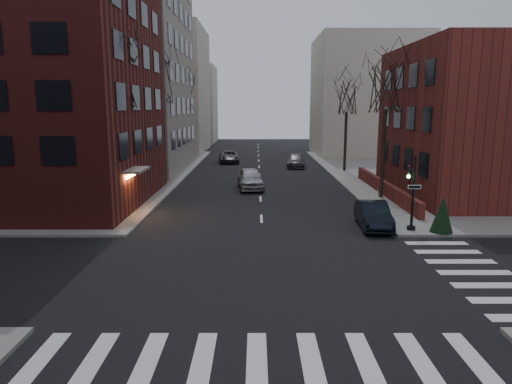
{
  "coord_description": "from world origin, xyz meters",
  "views": [
    {
      "loc": [
        -0.32,
        -14.67,
        6.66
      ],
      "look_at": [
        -0.33,
        10.1,
        2.0
      ],
      "focal_mm": 32.0,
      "sensor_mm": 36.0,
      "label": 1
    }
  ],
  "objects_px": {
    "tree_left_b": "(159,80)",
    "tree_left_c": "(184,95)",
    "tree_left_a": "(118,76)",
    "tree_right_a": "(386,86)",
    "tree_right_b": "(347,97)",
    "sandwich_board": "(376,198)",
    "parked_sedan": "(373,215)",
    "evergreen_shrub": "(442,214)",
    "car_lane_far": "(229,157)",
    "traffic_signal": "(412,198)",
    "streetlamp_near": "(158,137)",
    "streetlamp_far": "(192,126)",
    "car_lane_silver": "(250,179)",
    "car_lane_gray": "(296,161)"
  },
  "relations": [
    {
      "from": "tree_left_b",
      "to": "tree_left_c",
      "type": "bearing_deg",
      "value": 90.0
    },
    {
      "from": "tree_left_a",
      "to": "tree_right_a",
      "type": "bearing_deg",
      "value": 12.8
    },
    {
      "from": "tree_right_a",
      "to": "streetlamp_far",
      "type": "height_order",
      "value": "tree_right_a"
    },
    {
      "from": "tree_right_a",
      "to": "sandwich_board",
      "type": "bearing_deg",
      "value": -111.39
    },
    {
      "from": "evergreen_shrub",
      "to": "streetlamp_near",
      "type": "bearing_deg",
      "value": 142.63
    },
    {
      "from": "tree_left_a",
      "to": "car_lane_silver",
      "type": "bearing_deg",
      "value": 45.86
    },
    {
      "from": "streetlamp_near",
      "to": "car_lane_far",
      "type": "distance_m",
      "value": 18.97
    },
    {
      "from": "tree_left_c",
      "to": "parked_sedan",
      "type": "relative_size",
      "value": 2.23
    },
    {
      "from": "sandwich_board",
      "to": "tree_left_c",
      "type": "bearing_deg",
      "value": 140.11
    },
    {
      "from": "tree_right_a",
      "to": "streetlamp_near",
      "type": "height_order",
      "value": "tree_right_a"
    },
    {
      "from": "traffic_signal",
      "to": "streetlamp_far",
      "type": "xyz_separation_m",
      "value": [
        -16.14,
        33.01,
        2.33
      ]
    },
    {
      "from": "traffic_signal",
      "to": "tree_left_b",
      "type": "bearing_deg",
      "value": 134.54
    },
    {
      "from": "car_lane_far",
      "to": "evergreen_shrub",
      "type": "height_order",
      "value": "evergreen_shrub"
    },
    {
      "from": "tree_right_a",
      "to": "tree_right_b",
      "type": "xyz_separation_m",
      "value": [
        0.0,
        14.0,
        -0.44
      ]
    },
    {
      "from": "car_lane_gray",
      "to": "tree_right_a",
      "type": "bearing_deg",
      "value": -70.52
    },
    {
      "from": "tree_right_a",
      "to": "tree_left_a",
      "type": "bearing_deg",
      "value": -167.2
    },
    {
      "from": "traffic_signal",
      "to": "tree_right_a",
      "type": "distance_m",
      "value": 10.92
    },
    {
      "from": "tree_left_a",
      "to": "sandwich_board",
      "type": "distance_m",
      "value": 18.29
    },
    {
      "from": "tree_right_a",
      "to": "traffic_signal",
      "type": "bearing_deg",
      "value": -95.47
    },
    {
      "from": "streetlamp_near",
      "to": "car_lane_far",
      "type": "relative_size",
      "value": 1.24
    },
    {
      "from": "tree_right_a",
      "to": "sandwich_board",
      "type": "height_order",
      "value": "tree_right_a"
    },
    {
      "from": "parked_sedan",
      "to": "car_lane_far",
      "type": "xyz_separation_m",
      "value": [
        -9.81,
        30.06,
        -0.02
      ]
    },
    {
      "from": "tree_right_b",
      "to": "traffic_signal",
      "type": "bearing_deg",
      "value": -92.15
    },
    {
      "from": "streetlamp_far",
      "to": "tree_left_b",
      "type": "bearing_deg",
      "value": -92.15
    },
    {
      "from": "streetlamp_near",
      "to": "car_lane_far",
      "type": "height_order",
      "value": "streetlamp_near"
    },
    {
      "from": "streetlamp_far",
      "to": "parked_sedan",
      "type": "bearing_deg",
      "value": -65.77
    },
    {
      "from": "car_lane_gray",
      "to": "sandwich_board",
      "type": "height_order",
      "value": "car_lane_gray"
    },
    {
      "from": "traffic_signal",
      "to": "streetlamp_far",
      "type": "distance_m",
      "value": 36.81
    },
    {
      "from": "car_lane_gray",
      "to": "streetlamp_far",
      "type": "bearing_deg",
      "value": 157.71
    },
    {
      "from": "tree_left_c",
      "to": "sandwich_board",
      "type": "distance_m",
      "value": 30.7
    },
    {
      "from": "streetlamp_near",
      "to": "car_lane_silver",
      "type": "xyz_separation_m",
      "value": [
        7.4,
        0.24,
        -3.4
      ]
    },
    {
      "from": "sandwich_board",
      "to": "car_lane_silver",
      "type": "bearing_deg",
      "value": 156.75
    },
    {
      "from": "tree_right_b",
      "to": "parked_sedan",
      "type": "xyz_separation_m",
      "value": [
        -2.6,
        -22.0,
        -6.87
      ]
    },
    {
      "from": "traffic_signal",
      "to": "sandwich_board",
      "type": "relative_size",
      "value": 4.0
    },
    {
      "from": "car_lane_silver",
      "to": "car_lane_far",
      "type": "relative_size",
      "value": 0.98
    },
    {
      "from": "parked_sedan",
      "to": "car_lane_gray",
      "type": "bearing_deg",
      "value": 97.87
    },
    {
      "from": "streetlamp_near",
      "to": "parked_sedan",
      "type": "bearing_deg",
      "value": -39.81
    },
    {
      "from": "traffic_signal",
      "to": "tree_left_a",
      "type": "distance_m",
      "value": 18.66
    },
    {
      "from": "parked_sedan",
      "to": "evergreen_shrub",
      "type": "xyz_separation_m",
      "value": [
        3.23,
        -1.46,
        0.4
      ]
    },
    {
      "from": "tree_left_b",
      "to": "tree_left_c",
      "type": "distance_m",
      "value": 14.03
    },
    {
      "from": "tree_left_c",
      "to": "sandwich_board",
      "type": "bearing_deg",
      "value": -56.4
    },
    {
      "from": "tree_left_a",
      "to": "car_lane_silver",
      "type": "xyz_separation_m",
      "value": [
        8.0,
        8.24,
        -7.63
      ]
    },
    {
      "from": "streetlamp_far",
      "to": "parked_sedan",
      "type": "relative_size",
      "value": 1.44
    },
    {
      "from": "tree_left_b",
      "to": "streetlamp_far",
      "type": "bearing_deg",
      "value": 87.85
    },
    {
      "from": "traffic_signal",
      "to": "streetlamp_far",
      "type": "height_order",
      "value": "streetlamp_far"
    },
    {
      "from": "streetlamp_far",
      "to": "car_lane_silver",
      "type": "bearing_deg",
      "value": -69.47
    },
    {
      "from": "car_lane_far",
      "to": "sandwich_board",
      "type": "relative_size",
      "value": 5.05
    },
    {
      "from": "tree_right_b",
      "to": "sandwich_board",
      "type": "distance_m",
      "value": 18.23
    },
    {
      "from": "tree_right_a",
      "to": "streetlamp_far",
      "type": "bearing_deg",
      "value": 125.31
    },
    {
      "from": "parked_sedan",
      "to": "car_lane_silver",
      "type": "distance_m",
      "value": 14.1
    }
  ]
}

